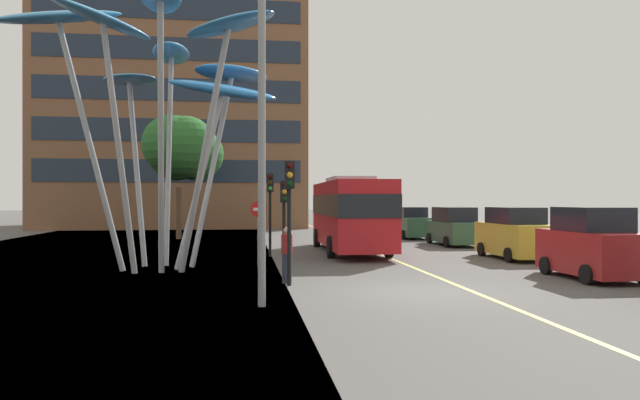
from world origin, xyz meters
The scene contains 15 objects.
ground centered at (-0.72, 0.00, -0.05)m, with size 120.00×240.00×0.10m.
red_bus centered at (0.25, 11.92, 1.96)m, with size 2.97×10.07×3.58m.
leaf_sculpture centered at (-7.63, 6.12, 7.39)m, with size 10.00×9.68×9.41m.
traffic_light_kerb_near centered at (-3.47, 1.52, 2.64)m, with size 0.28×0.42×3.64m.
traffic_light_kerb_far centered at (-3.31, 5.99, 2.33)m, with size 0.28×0.42×3.21m.
traffic_light_island_mid centered at (-3.64, 10.10, 2.64)m, with size 0.28×0.42×3.65m.
car_parked_mid centered at (6.22, 1.81, 1.07)m, with size 2.01×3.82×2.28m.
car_parked_far centered at (6.65, 7.97, 1.03)m, with size 2.03×4.31×2.19m.
car_side_street centered at (6.69, 15.27, 0.98)m, with size 2.06×4.59×2.09m.
car_far_side centered at (5.96, 21.17, 0.96)m, with size 1.90×4.45×2.02m.
street_lamp centered at (-4.02, -1.61, 5.09)m, with size 1.65×0.44×8.03m.
tree_pavement_near centered at (-8.71, 22.72, 5.74)m, with size 5.03×5.43×7.85m.
pedestrian centered at (-3.50, 2.08, 0.85)m, with size 0.34×0.34×1.69m.
no_entry_sign centered at (-4.24, 6.60, 1.64)m, with size 0.60×0.12×2.46m.
backdrop_building centered at (-10.79, 41.32, 11.73)m, with size 22.92×15.73×23.45m.
Camera 1 is at (-4.80, -15.40, 2.55)m, focal length 32.62 mm.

